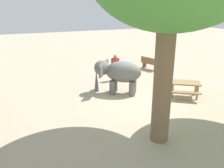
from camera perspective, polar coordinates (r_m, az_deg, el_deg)
The scene contains 5 objects.
ground_plane at distance 12.06m, azimuth 6.05°, elevation -3.68°, with size 60.00×60.00×0.00m, color #BAA88C.
elephant at distance 12.49m, azimuth 1.49°, elevation 2.67°, with size 2.23×2.41×1.75m.
person_handler at distance 14.66m, azimuth 0.76°, elevation 4.43°, with size 0.32×0.50×1.62m.
wooden_bench at distance 17.45m, azimuth 8.90°, elevation 4.94°, with size 1.45×0.85×0.88m.
picnic_table_near at distance 12.72m, azimuth 16.84°, elevation -0.36°, with size 2.06×2.07×0.78m.
Camera 1 is at (-9.76, 5.38, 4.60)m, focal length 38.56 mm.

